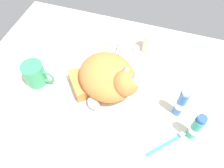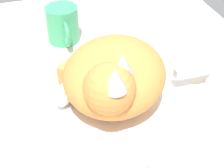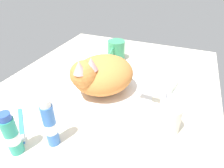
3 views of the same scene
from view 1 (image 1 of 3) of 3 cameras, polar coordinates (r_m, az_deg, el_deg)
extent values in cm
cube|color=silver|center=(89.03, -1.14, -1.45)|extent=(110.00, 82.50, 3.00)
cylinder|color=white|center=(87.40, -1.16, -0.74)|extent=(36.57, 36.57, 0.92)
cylinder|color=silver|center=(100.43, 3.05, 10.06)|extent=(3.60, 3.60, 3.69)
cube|color=silver|center=(95.09, 2.30, 9.31)|extent=(2.00, 9.72, 2.00)
cylinder|color=silver|center=(102.24, -0.20, 10.41)|extent=(2.80, 2.80, 1.80)
cylinder|color=silver|center=(100.29, 6.29, 8.90)|extent=(2.80, 2.80, 1.80)
ellipsoid|color=#D17F3D|center=(81.83, -1.24, 1.96)|extent=(29.61, 28.92, 12.79)
sphere|color=#D17F3D|center=(75.83, 3.53, 0.19)|extent=(12.76, 12.76, 9.22)
ellipsoid|color=white|center=(78.16, 2.57, 0.24)|extent=(7.79, 7.52, 5.07)
cone|color=#DB9E9E|center=(74.27, 3.57, 3.59)|extent=(5.74, 5.74, 4.15)
cone|color=#DB9E9E|center=(72.52, 5.72, 1.59)|extent=(5.74, 5.74, 4.15)
cube|color=#D17F3D|center=(85.47, -8.49, -0.15)|extent=(11.60, 12.46, 4.77)
ellipsoid|color=white|center=(80.66, -4.77, -4.99)|extent=(6.66, 6.08, 4.29)
cylinder|color=#389966|center=(90.87, -19.18, 2.47)|extent=(8.30, 8.30, 9.40)
torus|color=#389966|center=(88.37, -16.26, 1.67)|extent=(6.26, 1.00, 6.26)
cylinder|color=silver|center=(99.09, 9.71, 10.47)|extent=(6.54, 6.54, 8.66)
cube|color=white|center=(103.10, -2.06, 10.61)|extent=(9.00, 6.40, 1.20)
cube|color=silver|center=(101.83, -2.09, 11.34)|extent=(8.33, 5.83, 2.46)
cylinder|color=#3870C6|center=(80.05, 17.19, -4.78)|extent=(3.24, 3.24, 12.87)
cylinder|color=white|center=(80.59, 17.08, -5.02)|extent=(3.31, 3.31, 3.22)
cylinder|color=white|center=(74.10, 18.56, -1.91)|extent=(2.76, 2.76, 1.80)
cylinder|color=teal|center=(78.19, 20.53, -10.52)|extent=(3.47, 3.47, 11.08)
cylinder|color=white|center=(78.66, 20.41, -10.69)|extent=(3.54, 3.54, 2.77)
cylinder|color=#2D51AD|center=(72.73, 22.00, -8.37)|extent=(2.95, 2.95, 1.80)
cube|color=#388CD8|center=(78.94, 13.58, -14.73)|extent=(11.82, 12.33, 0.80)
cube|color=white|center=(80.92, 17.60, -12.08)|extent=(2.56, 2.59, 0.80)
camera|label=2|loc=(0.52, 52.95, 1.20)|focal=54.58mm
camera|label=3|loc=(0.86, 45.37, 19.61)|focal=30.99mm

